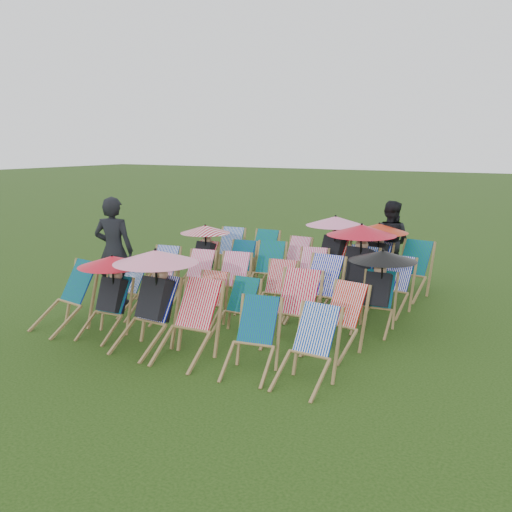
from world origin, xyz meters
The scene contains 33 objects.
ground centered at (0.00, 0.00, 0.00)m, with size 100.00×100.00×0.00m, color black.
deckchair_0 centered at (-2.10, -2.24, 0.51)m, with size 0.80×1.02×1.01m.
deckchair_1 centered at (-1.29, -2.13, 0.63)m, with size 1.01×1.07×1.20m.
deckchair_2 centered at (-0.38, -2.25, 0.74)m, with size 1.18×1.23×1.40m.
deckchair_3 centered at (0.32, -2.31, 0.51)m, with size 0.72×0.97×1.01m.
deckchair_4 centered at (1.29, -2.29, 0.45)m, with size 0.74×0.92×0.91m.
deckchair_5 centered at (2.04, -2.27, 0.45)m, with size 0.63×0.86×0.91m.
deckchair_6 centered at (-1.95, -1.10, 0.41)m, with size 0.62×0.81×0.83m.
deckchair_7 centered at (-1.29, -1.18, 0.42)m, with size 0.60×0.80×0.84m.
deckchair_8 centered at (-0.30, -1.03, 0.41)m, with size 0.62×0.80×0.82m.
deckchair_9 centered at (0.34, -1.15, 0.41)m, with size 0.54×0.76×0.82m.
deckchair_10 centered at (1.25, -1.07, 0.51)m, with size 0.76×0.99×1.01m.
deckchair_11 centered at (1.93, -1.08, 0.46)m, with size 0.73×0.93×0.92m.
deckchair_12 centered at (-2.09, 0.00, 0.45)m, with size 0.72×0.91×0.90m.
deckchair_13 centered at (-1.32, 0.09, 0.44)m, with size 0.71×0.90×0.88m.
deckchair_14 centered at (-0.52, 0.01, 0.46)m, with size 0.76×0.95×0.93m.
deckchair_15 centered at (0.38, 0.05, 0.44)m, with size 0.68×0.87×0.87m.
deckchair_16 centered at (1.10, 0.06, 0.51)m, with size 0.74×0.99×1.03m.
deckchair_17 centered at (2.09, 0.15, 0.65)m, with size 1.04×1.10×1.23m.
deckchair_18 centered at (-1.95, 1.17, 0.63)m, with size 1.01×1.05×1.20m.
deckchair_19 centered at (-1.10, 1.13, 0.46)m, with size 0.66×0.89×0.92m.
deckchair_20 centered at (-0.42, 1.14, 0.48)m, with size 0.80×0.99×0.96m.
deckchair_21 centered at (0.44, 1.23, 0.45)m, with size 0.73×0.92×0.90m.
deckchair_22 centered at (1.31, 1.24, 0.76)m, with size 1.21×1.29×1.44m.
deckchair_23 centered at (2.00, 1.17, 0.46)m, with size 0.69×0.90×0.92m.
deckchair_24 centered at (-2.09, 2.31, 0.48)m, with size 0.75×0.96×0.96m.
deckchair_25 centered at (-1.23, 2.28, 0.49)m, with size 0.68×0.93×0.98m.
deckchair_26 centered at (-0.47, 2.38, 0.44)m, with size 0.59×0.82×0.88m.
deckchair_27 centered at (0.36, 2.37, 0.74)m, with size 1.18×1.26×1.40m.
deckchair_28 centered at (1.27, 2.36, 0.70)m, with size 1.11×1.17×1.32m.
deckchair_29 centered at (1.97, 2.33, 0.51)m, with size 0.79×1.01×1.01m.
person_left centered at (-2.44, -0.79, 0.96)m, with size 0.70×0.46×1.92m, color black.
person_rear centered at (1.30, 3.26, 0.84)m, with size 0.82×0.64×1.69m, color black.
Camera 1 is at (4.74, -8.08, 2.84)m, focal length 40.00 mm.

